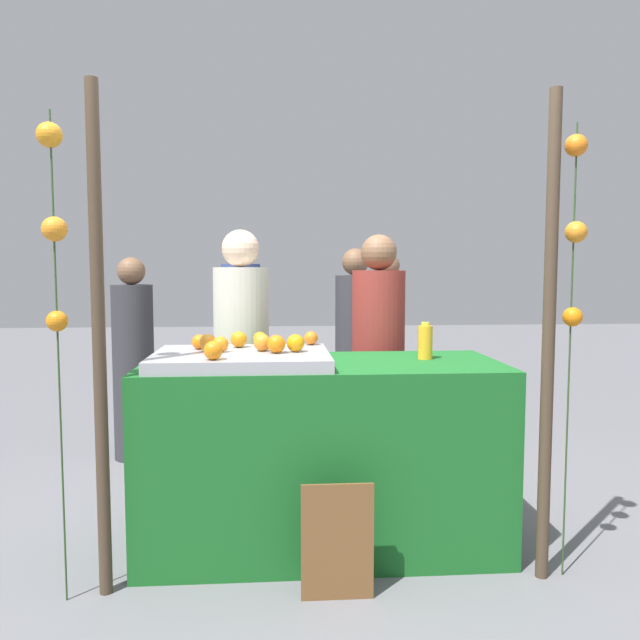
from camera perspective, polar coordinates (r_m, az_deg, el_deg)
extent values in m
plane|color=slate|center=(3.43, 0.19, -19.59)|extent=(24.00, 24.00, 0.00)
cube|color=#196023|center=(3.26, 0.20, -12.04)|extent=(1.80, 0.77, 0.94)
cube|color=#9EA0A5|center=(3.10, -7.13, -3.48)|extent=(0.85, 0.65, 0.06)
sphere|color=orange|center=(2.86, -9.68, -2.75)|extent=(0.09, 0.09, 0.09)
sphere|color=orange|center=(3.17, -10.18, -2.02)|extent=(0.09, 0.09, 0.09)
sphere|color=orange|center=(3.35, -5.46, -1.71)|extent=(0.07, 0.07, 0.07)
sphere|color=orange|center=(3.28, -7.39, -1.76)|extent=(0.08, 0.08, 0.08)
sphere|color=orange|center=(3.36, -0.83, -1.65)|extent=(0.07, 0.07, 0.07)
sphere|color=orange|center=(3.12, -5.26, -2.05)|extent=(0.09, 0.09, 0.09)
sphere|color=orange|center=(3.11, -9.03, -2.20)|extent=(0.08, 0.08, 0.08)
sphere|color=orange|center=(3.05, -3.99, -2.19)|extent=(0.09, 0.09, 0.09)
sphere|color=orange|center=(3.08, -2.23, -2.11)|extent=(0.09, 0.09, 0.09)
sphere|color=orange|center=(3.24, -10.91, -1.96)|extent=(0.08, 0.08, 0.08)
cylinder|color=gold|center=(3.30, 9.54, -2.02)|extent=(0.08, 0.08, 0.17)
cylinder|color=yellow|center=(3.29, 9.56, -0.36)|extent=(0.04, 0.04, 0.02)
cube|color=brown|center=(2.82, 1.60, -19.63)|extent=(0.31, 0.01, 0.52)
cube|color=black|center=(2.84, 1.57, -19.51)|extent=(0.29, 0.02, 0.50)
cylinder|color=beige|center=(3.82, -7.11, -5.91)|extent=(0.33, 0.33, 1.42)
sphere|color=beige|center=(3.75, -7.24, 6.47)|extent=(0.22, 0.22, 0.22)
cylinder|color=maroon|center=(3.90, 5.28, -5.81)|extent=(0.32, 0.32, 1.40)
sphere|color=brown|center=(3.84, 5.37, 6.13)|extent=(0.22, 0.22, 0.22)
cylinder|color=maroon|center=(5.80, 6.16, -2.67)|extent=(0.31, 0.31, 1.33)
sphere|color=brown|center=(5.75, 6.22, 4.93)|extent=(0.21, 0.21, 0.21)
cylinder|color=#333338|center=(4.85, -16.56, -4.56)|extent=(0.30, 0.30, 1.29)
sphere|color=brown|center=(4.78, -16.78, 4.28)|extent=(0.20, 0.20, 0.20)
cylinder|color=#384C8C|center=(5.50, -7.14, -2.48)|extent=(0.33, 0.33, 1.44)
sphere|color=#A87A59|center=(5.46, -7.24, 6.25)|extent=(0.23, 0.23, 0.23)
cylinder|color=#333338|center=(4.99, 3.19, -3.72)|extent=(0.31, 0.31, 1.35)
sphere|color=brown|center=(4.94, 3.23, 5.30)|extent=(0.21, 0.21, 0.21)
cylinder|color=#473828|center=(2.81, -19.43, -2.06)|extent=(0.06, 0.06, 2.19)
cylinder|color=#473828|center=(2.97, 20.05, -1.71)|extent=(0.06, 0.06, 2.19)
cylinder|color=#2D4C23|center=(2.81, -22.66, -3.60)|extent=(0.01, 0.01, 2.05)
sphere|color=orange|center=(2.84, -23.38, 15.18)|extent=(0.10, 0.10, 0.10)
sphere|color=orange|center=(2.79, -22.98, 7.61)|extent=(0.10, 0.10, 0.10)
sphere|color=orange|center=(2.79, -22.78, -0.09)|extent=(0.09, 0.09, 0.09)
cylinder|color=#2D4C23|center=(3.03, 21.73, -2.99)|extent=(0.01, 0.01, 2.05)
sphere|color=orange|center=(3.05, 22.24, 14.47)|extent=(0.10, 0.10, 0.10)
sphere|color=orange|center=(3.01, 22.24, 7.40)|extent=(0.10, 0.10, 0.10)
sphere|color=orange|center=(3.01, 21.96, 0.26)|extent=(0.09, 0.09, 0.09)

